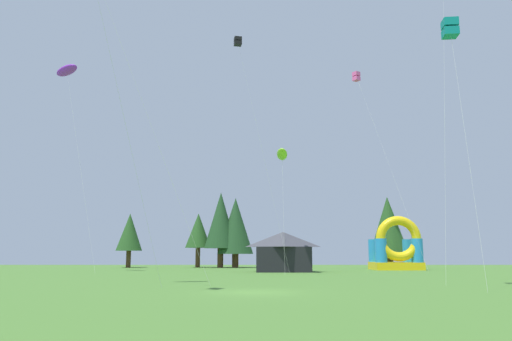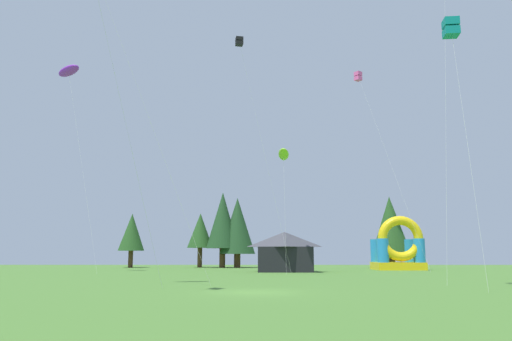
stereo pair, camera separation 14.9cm
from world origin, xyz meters
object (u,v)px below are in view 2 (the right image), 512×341
at_px(kite_pink_box, 358,77).
at_px(inflatable_yellow_castle, 399,251).
at_px(kite_purple_parafoil, 69,71).
at_px(kite_lime_parafoil, 284,154).
at_px(kite_black_box, 239,42).
at_px(kite_teal_box, 451,28).
at_px(festival_tent, 285,252).

xyz_separation_m(kite_pink_box, inflatable_yellow_castle, (3.98, -0.68, -22.27)).
bearing_deg(kite_purple_parafoil, kite_lime_parafoil, -7.68).
xyz_separation_m(kite_black_box, kite_lime_parafoil, (4.64, -1.33, -12.78)).
xyz_separation_m(kite_teal_box, kite_lime_parafoil, (-9.71, 20.02, -4.18)).
relative_size(kite_teal_box, kite_lime_parafoil, 1.32).
relative_size(kite_teal_box, festival_tent, 2.86).
xyz_separation_m(kite_lime_parafoil, festival_tent, (0.28, 4.98, -9.82)).
distance_m(kite_teal_box, kite_lime_parafoil, 22.64).
height_order(kite_purple_parafoil, kite_teal_box, kite_purple_parafoil).
relative_size(kite_pink_box, festival_tent, 4.30).
xyz_separation_m(kite_purple_parafoil, kite_teal_box, (33.64, -23.24, -6.08)).
bearing_deg(festival_tent, kite_lime_parafoil, -93.26).
xyz_separation_m(kite_pink_box, festival_tent, (-10.08, -6.60, -22.40)).
relative_size(kite_black_box, kite_pink_box, 1.00).
distance_m(kite_lime_parafoil, festival_tent, 11.02).
bearing_deg(kite_pink_box, kite_lime_parafoil, -131.82).
xyz_separation_m(inflatable_yellow_castle, festival_tent, (-14.07, -5.92, -0.13)).
xyz_separation_m(kite_purple_parafoil, kite_pink_box, (34.29, 8.36, 2.32)).
xyz_separation_m(kite_purple_parafoil, festival_tent, (24.21, 1.76, -20.08)).
distance_m(kite_teal_box, kite_pink_box, 32.71).
bearing_deg(kite_teal_box, kite_pink_box, 88.81).
height_order(kite_purple_parafoil, kite_lime_parafoil, kite_purple_parafoil).
height_order(kite_black_box, festival_tent, kite_black_box).
distance_m(kite_purple_parafoil, kite_pink_box, 35.37).
height_order(kite_teal_box, festival_tent, kite_teal_box).
bearing_deg(festival_tent, kite_teal_box, -69.34).
relative_size(kite_pink_box, inflatable_yellow_castle, 3.93).
bearing_deg(kite_lime_parafoil, kite_pink_box, 48.18).
distance_m(kite_lime_parafoil, kite_pink_box, 20.00).
bearing_deg(kite_purple_parafoil, kite_black_box, -5.63).
bearing_deg(festival_tent, kite_black_box, -143.38).
relative_size(kite_purple_parafoil, festival_tent, 3.93).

